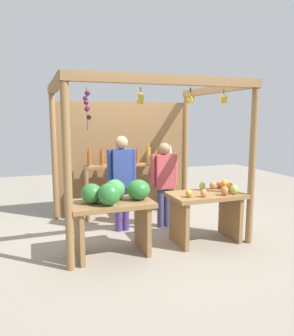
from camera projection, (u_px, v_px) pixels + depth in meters
ground_plane at (143, 229)px, 5.48m from camera, size 12.00×12.00×0.00m
market_stall at (134, 143)px, 5.70m from camera, size 2.73×2.27×2.38m
fruit_counter_left at (114, 204)px, 4.37m from camera, size 1.10×0.69×1.03m
fruit_counter_right at (207, 205)px, 4.89m from camera, size 1.10×0.64×0.90m
bottle_shelf_unit at (131, 173)px, 6.13m from camera, size 1.75×0.22×1.36m
vendor_man at (122, 175)px, 5.29m from camera, size 0.48×0.21×1.57m
vendor_woman at (164, 178)px, 5.49m from camera, size 0.48×0.20×1.44m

